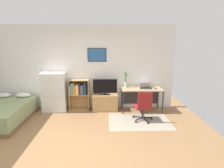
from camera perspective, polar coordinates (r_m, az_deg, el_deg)
name	(u,v)px	position (r m, az deg, el deg)	size (l,w,h in m)	color
ground_plane	(65,147)	(4.20, -14.40, -18.56)	(7.20, 7.20, 0.00)	#936B44
wall_back_with_posters	(80,68)	(6.03, -10.06, 4.99)	(6.12, 0.09, 2.70)	white
area_rug	(139,121)	(5.29, 8.43, -11.34)	(1.70, 1.20, 0.01)	#9E937F
bed	(2,113)	(6.01, -31.13, -7.61)	(1.39, 1.97, 0.62)	brown
dresser	(54,92)	(6.08, -17.54, -2.40)	(0.74, 0.46, 1.24)	white
bookshelf	(79,92)	(5.97, -10.28, -2.40)	(0.63, 0.30, 1.00)	tan
tv_stand	(105,102)	(5.96, -2.13, -5.70)	(0.80, 0.41, 0.52)	tan
television	(105,87)	(5.80, -2.18, -0.98)	(0.76, 0.16, 0.50)	black
desk	(141,92)	(5.94, 9.08, -2.45)	(1.27, 0.61, 0.74)	tan
office_chair	(144,106)	(5.14, 9.82, -6.67)	(0.57, 0.58, 0.86)	#232326
laptop	(145,86)	(5.90, 10.30, -0.58)	(0.40, 0.43, 0.17)	#B7B7BC
computer_mouse	(155,88)	(5.86, 13.38, -1.34)	(0.06, 0.10, 0.03)	#262628
bamboo_vase	(126,80)	(5.87, 4.25, 1.33)	(0.10, 0.10, 0.50)	silver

